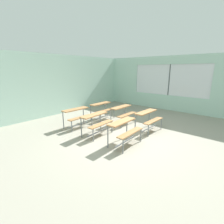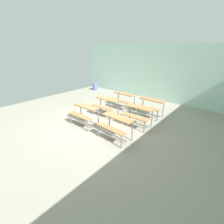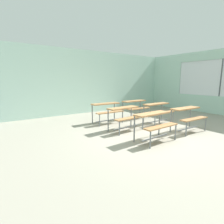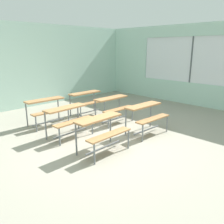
{
  "view_description": "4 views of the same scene",
  "coord_description": "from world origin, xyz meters",
  "px_view_note": "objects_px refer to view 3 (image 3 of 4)",
  "views": [
    {
      "loc": [
        -4.14,
        -3.02,
        2.28
      ],
      "look_at": [
        0.48,
        0.88,
        0.68
      ],
      "focal_mm": 26.08,
      "sensor_mm": 36.0,
      "label": 1
    },
    {
      "loc": [
        3.99,
        -3.71,
        2.77
      ],
      "look_at": [
        0.23,
        0.71,
        0.36
      ],
      "focal_mm": 24.61,
      "sensor_mm": 36.0,
      "label": 2
    },
    {
      "loc": [
        -3.8,
        -3.3,
        1.6
      ],
      "look_at": [
        -0.51,
        1.39,
        0.55
      ],
      "focal_mm": 28.0,
      "sensor_mm": 36.0,
      "label": 3
    },
    {
      "loc": [
        -3.35,
        -3.64,
        2.16
      ],
      "look_at": [
        0.79,
        0.52,
        0.5
      ],
      "focal_mm": 36.72,
      "sensor_mm": 36.0,
      "label": 4
    }
  ],
  "objects_px": {
    "desk_bench_r1c0": "(125,113)",
    "desk_bench_r2c0": "(107,108)",
    "desk_bench_r1c1": "(158,108)",
    "desk_bench_r0c0": "(155,120)",
    "desk_bench_r0c1": "(188,114)",
    "desk_bench_r2c1": "(136,105)"
  },
  "relations": [
    {
      "from": "desk_bench_r0c1",
      "to": "desk_bench_r2c1",
      "type": "xyz_separation_m",
      "value": [
        -0.01,
        2.39,
        0.0
      ]
    },
    {
      "from": "desk_bench_r1c1",
      "to": "desk_bench_r2c0",
      "type": "distance_m",
      "value": 1.91
    },
    {
      "from": "desk_bench_r2c0",
      "to": "desk_bench_r0c1",
      "type": "bearing_deg",
      "value": -57.09
    },
    {
      "from": "desk_bench_r0c0",
      "to": "desk_bench_r2c0",
      "type": "relative_size",
      "value": 1.0
    },
    {
      "from": "desk_bench_r0c1",
      "to": "desk_bench_r0c0",
      "type": "bearing_deg",
      "value": -177.82
    },
    {
      "from": "desk_bench_r1c0",
      "to": "desk_bench_r2c0",
      "type": "relative_size",
      "value": 1.01
    },
    {
      "from": "desk_bench_r0c1",
      "to": "desk_bench_r1c0",
      "type": "xyz_separation_m",
      "value": [
        -1.54,
        1.21,
        0.0
      ]
    },
    {
      "from": "desk_bench_r0c1",
      "to": "desk_bench_r2c1",
      "type": "distance_m",
      "value": 2.39
    },
    {
      "from": "desk_bench_r1c1",
      "to": "desk_bench_r2c1",
      "type": "height_order",
      "value": "same"
    },
    {
      "from": "desk_bench_r1c1",
      "to": "desk_bench_r2c0",
      "type": "relative_size",
      "value": 0.99
    },
    {
      "from": "desk_bench_r0c0",
      "to": "desk_bench_r2c1",
      "type": "bearing_deg",
      "value": 56.22
    },
    {
      "from": "desk_bench_r2c1",
      "to": "desk_bench_r0c0",
      "type": "bearing_deg",
      "value": -122.26
    },
    {
      "from": "desk_bench_r2c0",
      "to": "desk_bench_r1c1",
      "type": "bearing_deg",
      "value": -35.84
    },
    {
      "from": "desk_bench_r0c0",
      "to": "desk_bench_r1c0",
      "type": "relative_size",
      "value": 0.99
    },
    {
      "from": "desk_bench_r0c0",
      "to": "desk_bench_r0c1",
      "type": "bearing_deg",
      "value": -1.12
    },
    {
      "from": "desk_bench_r0c0",
      "to": "desk_bench_r2c1",
      "type": "relative_size",
      "value": 1.01
    },
    {
      "from": "desk_bench_r0c0",
      "to": "desk_bench_r1c1",
      "type": "xyz_separation_m",
      "value": [
        1.59,
        1.23,
        0.0
      ]
    },
    {
      "from": "desk_bench_r1c1",
      "to": "desk_bench_r2c0",
      "type": "xyz_separation_m",
      "value": [
        -1.52,
        1.15,
        0.0
      ]
    },
    {
      "from": "desk_bench_r0c1",
      "to": "desk_bench_r1c0",
      "type": "relative_size",
      "value": 0.99
    },
    {
      "from": "desk_bench_r1c0",
      "to": "desk_bench_r0c1",
      "type": "bearing_deg",
      "value": -41.18
    },
    {
      "from": "desk_bench_r2c0",
      "to": "desk_bench_r2c1",
      "type": "distance_m",
      "value": 1.46
    },
    {
      "from": "desk_bench_r2c1",
      "to": "desk_bench_r2c0",
      "type": "bearing_deg",
      "value": -179.31
    }
  ]
}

